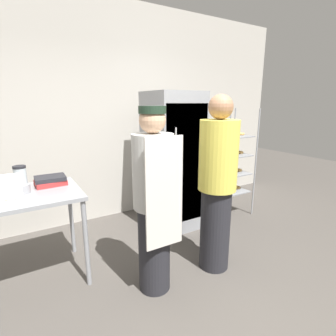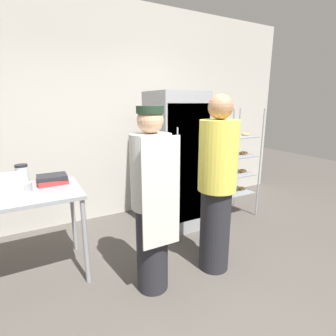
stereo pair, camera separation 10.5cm
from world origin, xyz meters
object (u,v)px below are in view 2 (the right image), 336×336
Objects in this scene: binder_stack at (52,179)px; person_baker at (152,200)px; refrigerator at (176,162)px; baking_rack at (234,164)px; blender_pitcher at (23,180)px; donut_box at (4,198)px; person_customer at (217,185)px.

person_baker is (0.71, -0.87, -0.07)m from binder_stack.
person_baker is (-0.85, -1.04, -0.05)m from refrigerator.
baking_rack is 2.06m from person_baker.
baking_rack is 0.97× the size of person_baker.
binder_stack is (0.26, 0.14, -0.07)m from blender_pitcher.
baking_rack is at bearing 8.98° from donut_box.
donut_box is (-2.95, -0.47, 0.15)m from baking_rack.
baking_rack reaches higher than blender_pitcher.
donut_box is (-1.97, -0.56, 0.02)m from refrigerator.
baking_rack is 6.31× the size of blender_pitcher.
blender_pitcher is 1.22m from person_baker.
blender_pitcher is (-2.80, -0.21, 0.22)m from baking_rack.
refrigerator is 7.17× the size of blender_pitcher.
refrigerator is at bearing 81.86° from person_customer.
donut_box is at bearing -136.42° from binder_stack.
refrigerator is 1.57m from binder_stack.
refrigerator is 2.05m from donut_box.
donut_box is at bearing -164.09° from refrigerator.
donut_box is 1.89m from person_customer.
refrigerator reaches higher than person_customer.
donut_box is 1.22m from person_baker.
binder_stack is 1.12m from person_baker.
binder_stack is at bearing -173.61° from refrigerator.
blender_pitcher is at bearing 59.26° from donut_box.
person_customer is (-0.15, -1.07, -0.01)m from refrigerator.
person_customer is at bearing -1.96° from person_baker.
person_baker reaches higher than blender_pitcher.
donut_box is 0.56m from binder_stack.
blender_pitcher is (0.15, 0.25, 0.07)m from donut_box.
baking_rack is at bearing 40.64° from person_customer.
baking_rack reaches higher than donut_box.
blender_pitcher is 1.83m from person_customer.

